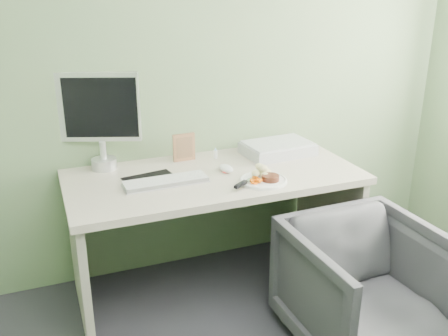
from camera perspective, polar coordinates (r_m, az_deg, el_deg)
name	(u,v)px	position (r m, az deg, el deg)	size (l,w,h in m)	color
wall_back	(191,50)	(2.93, -3.83, 13.27)	(3.50, 3.50, 0.00)	gray
desk	(214,204)	(2.81, -1.11, -4.10)	(1.60, 0.75, 0.73)	beige
plate	(263,181)	(2.63, 4.53, -1.45)	(0.25, 0.25, 0.01)	white
steak	(270,178)	(2.62, 5.33, -1.12)	(0.09, 0.09, 0.03)	black
potato_pile	(264,170)	(2.68, 4.54, -0.26)	(0.10, 0.08, 0.06)	tan
carrot_heap	(255,179)	(2.58, 3.58, -1.28)	(0.06, 0.05, 0.04)	#F75F05
steak_knife	(245,182)	(2.56, 2.39, -1.63)	(0.22, 0.16, 0.02)	silver
mousepad	(152,181)	(2.66, -8.18, -1.43)	(0.27, 0.24, 0.00)	black
keyboard	(166,181)	(2.61, -6.68, -1.49)	(0.44, 0.13, 0.02)	white
computer_mouse	(226,168)	(2.76, 0.26, -0.05)	(0.06, 0.11, 0.04)	white
photo_frame	(184,147)	(2.92, -4.60, 2.37)	(0.13, 0.02, 0.16)	olive
eyedrop_bottle	(215,153)	(2.96, -0.99, 1.68)	(0.02, 0.02, 0.07)	white
scanner	(278,149)	(3.06, 6.16, 2.17)	(0.41, 0.27, 0.06)	silver
monitor	(99,116)	(2.82, -14.06, 5.84)	(0.44, 0.19, 0.54)	silver
desk_chair	(365,288)	(2.59, 15.79, -13.06)	(0.68, 0.70, 0.64)	#313236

